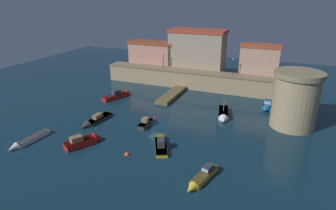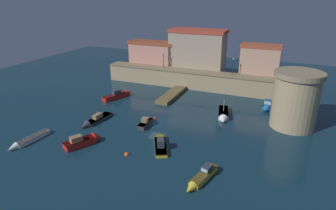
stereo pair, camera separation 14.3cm
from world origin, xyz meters
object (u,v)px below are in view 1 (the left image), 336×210
moored_boat_8 (119,95)px  moored_boat_5 (94,121)px  moored_boat_3 (223,115)px  mooring_buoy_0 (127,155)px  moored_boat_1 (147,122)px  quay_lamp_1 (233,64)px  fortress_tower (295,100)px  moored_boat_4 (201,178)px  mooring_buoy_1 (155,118)px  moored_boat_2 (267,106)px  moored_boat_6 (27,141)px  quay_lamp_0 (163,58)px  moored_boat_7 (160,142)px  moored_boat_0 (85,141)px

moored_boat_8 → moored_boat_5: bearing=-146.3°
moored_boat_3 → moored_boat_8: 22.23m
mooring_buoy_0 → moored_boat_1: bearing=100.8°
quay_lamp_1 → moored_boat_3: size_ratio=0.50×
moored_boat_1 → moored_boat_5: (-8.44, -2.72, -0.15)m
fortress_tower → moored_boat_3: bearing=-177.2°
fortress_tower → moored_boat_4: 22.26m
moored_boat_1 → fortress_tower: bearing=-70.9°
fortress_tower → mooring_buoy_1: fortress_tower is taller
moored_boat_2 → moored_boat_1: bearing=-43.8°
moored_boat_6 → moored_boat_8: (1.85, 21.89, 0.23)m
quay_lamp_0 → moored_boat_5: size_ratio=0.52×
moored_boat_8 → mooring_buoy_0: size_ratio=10.39×
moored_boat_4 → moored_boat_6: 25.79m
quay_lamp_1 → moored_boat_1: size_ratio=0.77×
quay_lamp_1 → moored_boat_7: size_ratio=0.54×
fortress_tower → moored_boat_4: (-9.24, -19.82, -4.17)m
moored_boat_3 → moored_boat_6: (-24.01, -20.22, -0.09)m
fortress_tower → quay_lamp_0: bearing=154.9°
quay_lamp_1 → moored_boat_0: 34.78m
fortress_tower → mooring_buoy_1: (-21.71, -5.63, -4.60)m
moored_boat_5 → quay_lamp_0: bearing=-178.5°
moored_boat_3 → moored_boat_5: (-19.32, -10.72, -0.08)m
moored_boat_1 → moored_boat_2: (17.59, 14.64, 0.10)m
moored_boat_5 → moored_boat_8: 12.71m
fortress_tower → moored_boat_6: size_ratio=1.32×
moored_boat_0 → mooring_buoy_0: size_ratio=8.35×
fortress_tower → moored_boat_5: bearing=-159.6°
quay_lamp_1 → mooring_buoy_0: size_ratio=5.17×
moored_boat_1 → moored_boat_6: 17.93m
quay_lamp_1 → quay_lamp_0: bearing=-180.0°
moored_boat_4 → mooring_buoy_1: size_ratio=12.50×
moored_boat_5 → mooring_buoy_1: (8.61, 5.62, -0.32)m
moored_boat_5 → moored_boat_6: size_ratio=1.01×
fortress_tower → quay_lamp_0: 31.38m
moored_boat_1 → moored_boat_8: (-11.28, 9.67, 0.07)m
quay_lamp_0 → moored_boat_7: (11.29, -27.05, -5.95)m
quay_lamp_0 → moored_boat_0: quay_lamp_0 is taller
quay_lamp_0 → moored_boat_8: size_ratio=0.51×
moored_boat_2 → moored_boat_4: bearing=-4.4°
fortress_tower → moored_boat_2: bearing=125.1°
quay_lamp_0 → moored_boat_3: quay_lamp_0 is taller
moored_boat_5 → moored_boat_6: 10.60m
fortress_tower → quay_lamp_1: fortress_tower is taller
moored_boat_0 → moored_boat_8: (-6.06, 18.85, 0.02)m
moored_boat_6 → fortress_tower: bearing=125.0°
moored_boat_1 → moored_boat_5: size_ratio=0.66×
moored_boat_0 → moored_boat_7: (10.02, 3.97, -0.15)m
moored_boat_2 → moored_boat_5: moored_boat_2 is taller
moored_boat_4 → moored_boat_2: bearing=-177.7°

